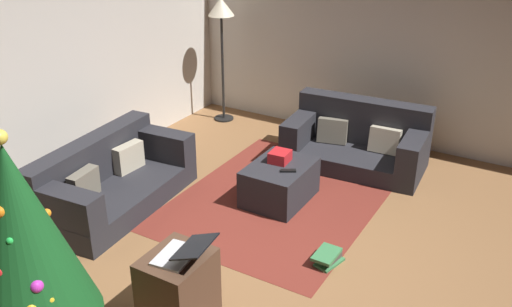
% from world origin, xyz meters
% --- Properties ---
extents(ground_plane, '(6.40, 6.40, 0.00)m').
position_xyz_m(ground_plane, '(0.00, 0.00, 0.00)').
color(ground_plane, brown).
extents(rear_partition, '(6.40, 0.12, 2.60)m').
position_xyz_m(rear_partition, '(0.00, 3.14, 1.30)').
color(rear_partition, beige).
rests_on(rear_partition, ground_plane).
extents(corner_partition, '(0.12, 6.40, 2.60)m').
position_xyz_m(corner_partition, '(3.14, 0.00, 1.30)').
color(corner_partition, beige).
rests_on(corner_partition, ground_plane).
extents(couch_left, '(1.84, 0.99, 0.71)m').
position_xyz_m(couch_left, '(-0.00, 2.24, 0.28)').
color(couch_left, '#26262B').
rests_on(couch_left, ground_plane).
extents(couch_right, '(0.97, 1.69, 0.76)m').
position_xyz_m(couch_right, '(2.25, 0.35, 0.29)').
color(couch_right, '#26262B').
rests_on(couch_right, ground_plane).
extents(ottoman, '(0.78, 0.59, 0.42)m').
position_xyz_m(ottoman, '(0.97, 0.73, 0.21)').
color(ottoman, '#26262B').
rests_on(ottoman, ground_plane).
extents(gift_box, '(0.23, 0.21, 0.12)m').
position_xyz_m(gift_box, '(1.05, 0.78, 0.48)').
color(gift_box, red).
rests_on(gift_box, ottoman).
extents(tv_remote, '(0.13, 0.16, 0.02)m').
position_xyz_m(tv_remote, '(0.89, 0.59, 0.43)').
color(tv_remote, black).
rests_on(tv_remote, ottoman).
extents(christmas_tree, '(0.93, 0.93, 1.72)m').
position_xyz_m(christmas_tree, '(-1.79, 1.23, 0.95)').
color(christmas_tree, brown).
rests_on(christmas_tree, ground_plane).
extents(side_table, '(0.52, 0.44, 0.58)m').
position_xyz_m(side_table, '(-1.05, 0.52, 0.29)').
color(side_table, '#4C3323').
rests_on(side_table, ground_plane).
extents(laptop, '(0.39, 0.45, 0.18)m').
position_xyz_m(laptop, '(-1.05, 0.46, 0.64)').
color(laptop, silver).
rests_on(laptop, side_table).
extents(book_stack, '(0.31, 0.23, 0.11)m').
position_xyz_m(book_stack, '(0.20, -0.18, 0.06)').
color(book_stack, '#387A47').
rests_on(book_stack, ground_plane).
extents(corner_lamp, '(0.36, 0.36, 1.75)m').
position_xyz_m(corner_lamp, '(2.64, 2.55, 1.49)').
color(corner_lamp, black).
rests_on(corner_lamp, ground_plane).
extents(area_rug, '(2.60, 2.00, 0.01)m').
position_xyz_m(area_rug, '(0.97, 0.73, 0.00)').
color(area_rug, maroon).
rests_on(area_rug, ground_plane).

